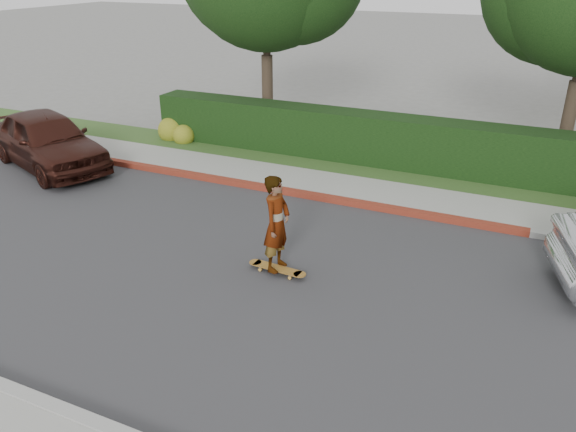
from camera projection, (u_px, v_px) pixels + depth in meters
ground at (449, 327)px, 9.15m from camera, size 120.00×120.00×0.00m
road at (449, 327)px, 9.15m from camera, size 60.00×8.00×0.01m
curb_far at (482, 225)px, 12.51m from camera, size 60.00×0.20×0.15m
curb_red_section at (279, 190)px, 14.40m from camera, size 12.00×0.21×0.15m
sidewalk_far at (487, 211)px, 13.26m from camera, size 60.00×1.60×0.12m
planting_strip at (494, 188)px, 14.59m from camera, size 60.00×1.60×0.10m
hedge at (389, 142)px, 15.93m from camera, size 15.00×1.00×1.50m
flowering_shrub at (176, 132)px, 18.36m from camera, size 1.40×1.00×0.90m
skateboard at (277, 269)px, 10.68m from camera, size 1.22×0.32×0.11m
skateboarder at (277, 224)px, 10.29m from camera, size 0.47×0.70×1.86m
car_maroon at (47, 140)px, 15.92m from camera, size 5.10×3.50×1.61m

